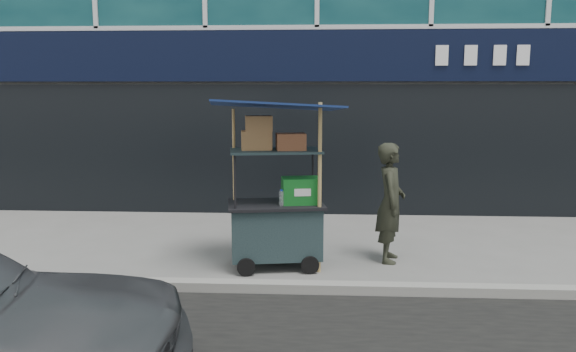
{
  "coord_description": "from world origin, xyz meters",
  "views": [
    {
      "loc": [
        0.04,
        -6.38,
        2.33
      ],
      "look_at": [
        -0.37,
        1.2,
        1.14
      ],
      "focal_mm": 35.0,
      "sensor_mm": 36.0,
      "label": 1
    }
  ],
  "objects": [
    {
      "name": "ground",
      "position": [
        0.0,
        0.0,
        0.0
      ],
      "size": [
        80.0,
        80.0,
        0.0
      ],
      "primitive_type": "plane",
      "color": "slate",
      "rests_on": "ground"
    },
    {
      "name": "vendor_man",
      "position": [
        1.02,
        1.08,
        0.81
      ],
      "size": [
        0.46,
        0.64,
        1.62
      ],
      "primitive_type": "imported",
      "rotation": [
        0.0,
        0.0,
        1.43
      ],
      "color": "#272A1F",
      "rests_on": "ground"
    },
    {
      "name": "curb",
      "position": [
        0.0,
        -0.2,
        0.06
      ],
      "size": [
        80.0,
        0.18,
        0.12
      ],
      "primitive_type": "cube",
      "color": "gray",
      "rests_on": "ground"
    },
    {
      "name": "vendor_cart",
      "position": [
        -0.49,
        0.74,
        0.77
      ],
      "size": [
        1.8,
        1.4,
        2.21
      ],
      "rotation": [
        0.0,
        0.0,
        0.16
      ],
      "color": "black",
      "rests_on": "ground"
    }
  ]
}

